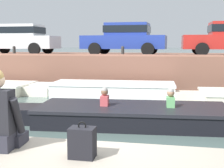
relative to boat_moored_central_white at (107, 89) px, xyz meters
The scene contains 11 objects.
ground_plane 3.88m from the boat_moored_central_white, 64.89° to the right, with size 400.00×400.00×0.00m, color #4C605B.
far_quay_wall 4.73m from the boat_moored_central_white, 69.57° to the left, with size 60.00×6.00×1.58m, color brown.
far_wall_coping 2.61m from the boat_moored_central_white, 42.96° to the left, with size 60.00×0.24×0.08m, color #925F4C.
boat_moored_central_white is the anchor object (origin of this frame).
motorboat_passing 4.46m from the boat_moored_central_white, 72.24° to the right, with size 6.12×2.28×0.98m.
car_leftmost_white 6.56m from the boat_moored_central_white, 150.39° to the left, with size 4.17×1.94×1.54m.
car_left_inner_blue 3.75m from the boat_moored_central_white, 84.91° to the left, with size 4.11×2.08×1.54m.
mooring_bollard_west 5.43m from the boat_moored_central_white, 161.44° to the left, with size 0.15×0.15×0.45m.
mooring_bollard_mid 2.29m from the boat_moored_central_white, 77.80° to the left, with size 0.15×0.15×0.45m.
person_seated_left 9.00m from the boat_moored_central_white, 86.04° to the right, with size 0.55×0.55×0.96m.
backpack_on_ledge 9.21m from the boat_moored_central_white, 79.53° to the right, with size 0.28×0.24×0.41m.
Camera 1 is at (0.99, -3.80, 2.10)m, focal length 50.00 mm.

